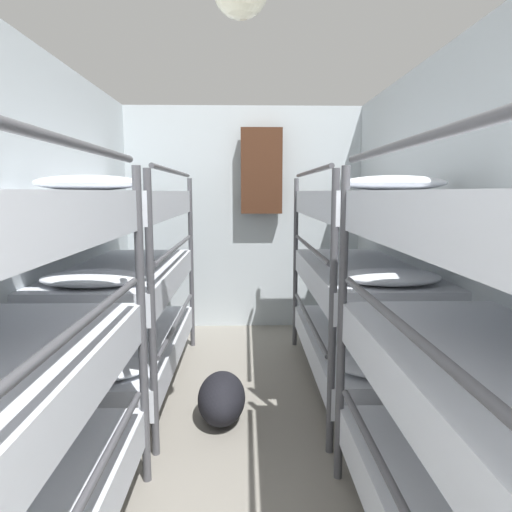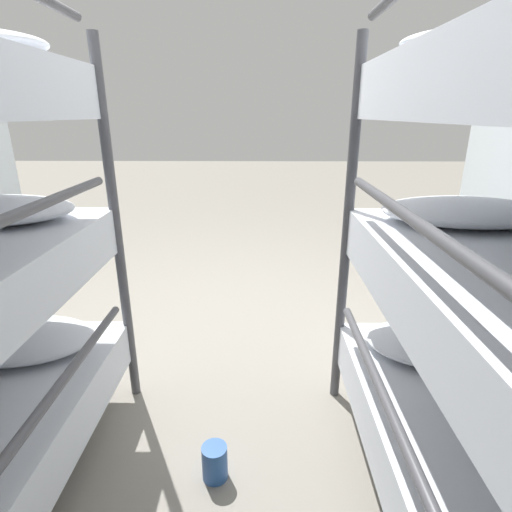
% 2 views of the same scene
% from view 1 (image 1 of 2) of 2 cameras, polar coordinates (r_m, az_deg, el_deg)
% --- Properties ---
extents(wall_right, '(0.06, 5.40, 2.44)m').
position_cam_1_polar(wall_right, '(2.76, 26.73, 0.92)').
color(wall_right, silver).
rests_on(wall_right, ground_plane).
extents(wall_back, '(2.69, 0.06, 2.44)m').
position_cam_1_polar(wall_back, '(5.10, -1.57, 4.65)').
color(wall_back, silver).
rests_on(wall_back, ground_plane).
extents(bunk_stack_left_far, '(0.80, 1.94, 1.68)m').
position_cam_1_polar(bunk_stack_left_far, '(3.57, -16.13, -2.70)').
color(bunk_stack_left_far, '#4C4C51').
rests_on(bunk_stack_left_far, ground_plane).
extents(bunk_stack_right_far, '(0.80, 1.94, 1.68)m').
position_cam_1_polar(bunk_stack_right_far, '(3.56, 12.92, -2.61)').
color(bunk_stack_right_far, '#4C4C51').
rests_on(bunk_stack_right_far, ground_plane).
extents(duffel_bag, '(0.32, 0.51, 0.32)m').
position_cam_1_polar(duffel_bag, '(3.19, -4.32, -17.27)').
color(duffel_bag, black).
rests_on(duffel_bag, ground_plane).
extents(hanging_coat, '(0.44, 0.12, 0.90)m').
position_cam_1_polar(hanging_coat, '(4.95, 0.69, 10.56)').
color(hanging_coat, '#472819').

